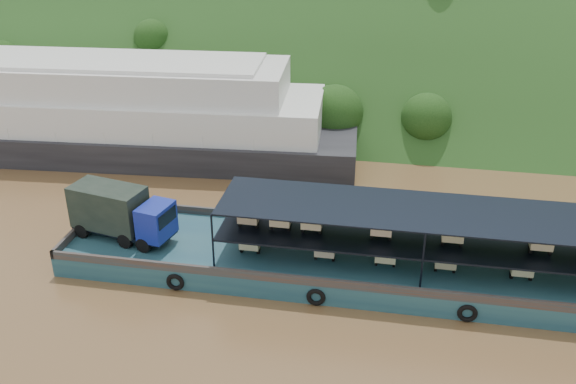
# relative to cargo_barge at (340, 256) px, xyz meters

# --- Properties ---
(ground) EXTENTS (160.00, 160.00, 0.00)m
(ground) POSITION_rel_cargo_barge_xyz_m (-1.79, 0.67, -1.11)
(ground) COLOR brown
(ground) RESTS_ON ground
(hillside) EXTENTS (140.00, 39.60, 39.60)m
(hillside) POSITION_rel_cargo_barge_xyz_m (-1.79, 36.67, -1.11)
(hillside) COLOR #1C3714
(hillside) RESTS_ON ground
(cargo_barge) EXTENTS (35.07, 7.18, 4.54)m
(cargo_barge) POSITION_rel_cargo_barge_xyz_m (0.00, 0.00, 0.00)
(cargo_barge) COLOR #16394D
(cargo_barge) RESTS_ON ground
(passenger_ferry) EXTENTS (39.73, 12.51, 7.93)m
(passenger_ferry) POSITION_rel_cargo_barge_xyz_m (-20.05, 15.57, 2.32)
(passenger_ferry) COLOR black
(passenger_ferry) RESTS_ON ground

